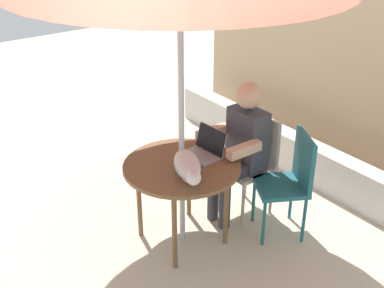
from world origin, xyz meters
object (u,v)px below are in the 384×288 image
patio_table (182,172)px  laptop (206,147)px  chair_empty (291,177)px  chair_occupied (253,157)px  cat (188,167)px  person_seated (241,145)px

patio_table → laptop: laptop is taller
patio_table → chair_empty: (0.44, 0.79, -0.11)m
chair_occupied → cat: 0.90m
laptop → patio_table: bearing=-85.4°
laptop → cat: size_ratio=0.53×
laptop → cat: 0.38m
chair_occupied → chair_empty: (0.44, 0.01, 0.00)m
patio_table → person_seated: 0.62m
person_seated → laptop: size_ratio=3.94×
chair_empty → laptop: size_ratio=2.87×
cat → laptop: bearing=120.8°
laptop → cat: laptop is taller
laptop → cat: (0.19, -0.33, 0.02)m
chair_occupied → laptop: 0.57m
chair_occupied → patio_table: bearing=-90.0°
patio_table → cat: size_ratio=1.57×
patio_table → chair_occupied: bearing=90.0°
patio_table → laptop: size_ratio=2.93×
patio_table → cat: (0.17, -0.07, 0.15)m
patio_table → person_seated: (0.00, 0.62, 0.05)m
chair_empty → cat: size_ratio=1.53×
patio_table → laptop: 0.29m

